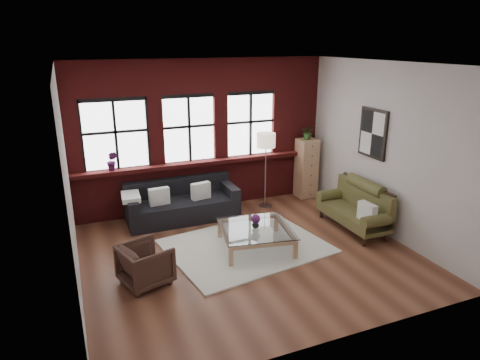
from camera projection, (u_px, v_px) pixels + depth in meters
name	position (u px, v px, depth m)	size (l,w,h in m)	color
floor	(248.00, 253.00, 7.47)	(5.50, 5.50, 0.00)	brown
ceiling	(249.00, 64.00, 6.47)	(5.50, 5.50, 0.00)	white
wall_back	(202.00, 135.00, 9.17)	(5.50, 5.50, 0.00)	beige
wall_front	(337.00, 223.00, 4.77)	(5.50, 5.50, 0.00)	beige
wall_left	(68.00, 186.00, 5.98)	(5.00, 5.00, 0.00)	beige
wall_right	(384.00, 150.00, 7.96)	(5.00, 5.00, 0.00)	beige
brick_backwall	(203.00, 136.00, 9.12)	(5.50, 0.12, 3.20)	maroon
sill_ledge	(205.00, 162.00, 9.21)	(5.50, 0.30, 0.08)	maroon
window_left	(116.00, 136.00, 8.43)	(1.38, 0.10, 1.50)	black
window_mid	(189.00, 130.00, 8.97)	(1.38, 0.10, 1.50)	black
window_right	(250.00, 125.00, 9.48)	(1.38, 0.10, 1.50)	black
wall_poster	(373.00, 133.00, 8.14)	(0.05, 0.74, 0.94)	black
shag_rug	(246.00, 246.00, 7.69)	(2.67, 2.10, 0.03)	silver
dark_sofa	(182.00, 200.00, 8.78)	(2.26, 0.91, 0.82)	black
pillow_a	(159.00, 196.00, 8.46)	(0.40, 0.14, 0.34)	white
pillow_b	(201.00, 191.00, 8.77)	(0.40, 0.14, 0.34)	white
vintage_settee	(353.00, 208.00, 8.30)	(0.74, 1.67, 0.89)	#4F4C24
pillow_settee	(367.00, 212.00, 7.79)	(0.14, 0.38, 0.34)	white
armchair	(145.00, 264.00, 6.45)	(0.68, 0.70, 0.64)	#3A241D
coffee_table	(255.00, 238.00, 7.58)	(1.23, 1.23, 0.41)	tan
vase	(256.00, 224.00, 7.50)	(0.13, 0.13, 0.13)	#B2B2B2
flowers	(256.00, 219.00, 7.47)	(0.17, 0.17, 0.17)	#591E56
drawer_chest	(306.00, 168.00, 10.00)	(0.43, 0.43, 1.38)	tan
potted_plant_top	(308.00, 132.00, 9.73)	(0.30, 0.26, 0.34)	#2D5923
floor_lamp	(265.00, 167.00, 9.29)	(0.40, 0.40, 1.81)	#A5A5A8
sill_plant	(112.00, 161.00, 8.42)	(0.22, 0.17, 0.39)	#591E56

